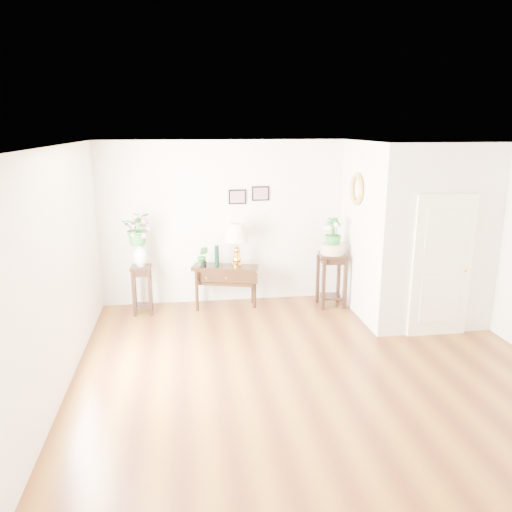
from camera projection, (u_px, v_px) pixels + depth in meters
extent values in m
cube|color=brown|center=(312.00, 368.00, 6.43)|extent=(6.00, 5.50, 0.02)
cube|color=white|center=(319.00, 145.00, 5.72)|extent=(6.00, 5.50, 0.02)
cube|color=white|center=(274.00, 222.00, 8.71)|extent=(6.00, 0.02, 2.80)
cube|color=white|center=(417.00, 368.00, 3.44)|extent=(6.00, 0.02, 2.80)
cube|color=white|center=(58.00, 273.00, 5.65)|extent=(0.02, 5.50, 2.80)
cube|color=white|center=(413.00, 229.00, 8.06)|extent=(1.80, 1.95, 2.80)
cube|color=white|center=(442.00, 267.00, 7.19)|extent=(0.90, 0.05, 2.10)
cube|color=black|center=(237.00, 197.00, 8.48)|extent=(0.30, 0.02, 0.25)
cube|color=black|center=(261.00, 193.00, 8.53)|extent=(0.30, 0.02, 0.25)
torus|color=#D7BA59|center=(357.00, 189.00, 7.89)|extent=(0.07, 0.51, 0.51)
cube|color=black|center=(225.00, 287.00, 8.50)|extent=(1.15, 0.65, 0.73)
cube|color=gold|center=(237.00, 245.00, 8.35)|extent=(0.48, 0.48, 0.73)
cylinder|color=black|center=(217.00, 257.00, 8.35)|extent=(0.10, 0.10, 0.36)
imported|color=#27772C|center=(203.00, 257.00, 8.31)|extent=(0.21, 0.18, 0.34)
cube|color=black|center=(142.00, 290.00, 8.19)|extent=(0.33, 0.33, 0.82)
imported|color=#27772C|center=(138.00, 225.00, 7.92)|extent=(0.52, 0.46, 0.54)
cube|color=black|center=(331.00, 280.00, 8.54)|extent=(0.50, 0.50, 0.93)
cylinder|color=beige|center=(332.00, 249.00, 8.41)|extent=(0.41, 0.41, 0.18)
imported|color=#27772C|center=(333.00, 232.00, 8.34)|extent=(0.35, 0.35, 0.49)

